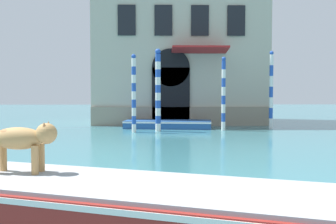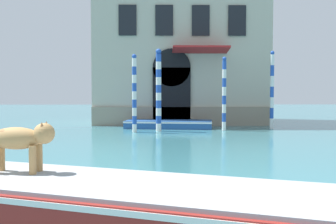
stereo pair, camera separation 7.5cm
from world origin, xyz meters
name	(u,v)px [view 1 (the left image)]	position (x,y,z in m)	size (l,w,h in m)	color
palazzo_left	(179,6)	(-1.51, 26.81, 7.28)	(10.12, 7.40, 14.60)	#BCB29E
boat_foreground	(138,202)	(-3.09, 7.48, 0.32)	(7.93, 4.43, 0.59)	maroon
dog_on_deck	(24,139)	(-4.98, 8.29, 1.14)	(1.27, 0.45, 0.84)	tan
boat_moored_near_palazzo	(168,124)	(-2.29, 22.49, 0.21)	(4.71, 2.31, 0.40)	#234C8C
mooring_pole_0	(134,93)	(-3.95, 20.34, 1.85)	(0.21, 0.21, 3.67)	white
mooring_pole_1	(224,93)	(0.42, 21.17, 1.83)	(0.21, 0.21, 3.63)	white
mooring_pole_2	(158,90)	(-2.81, 20.83, 2.01)	(0.27, 0.27, 3.98)	white
mooring_pole_3	(271,90)	(2.97, 21.83, 2.01)	(0.20, 0.20, 3.99)	white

